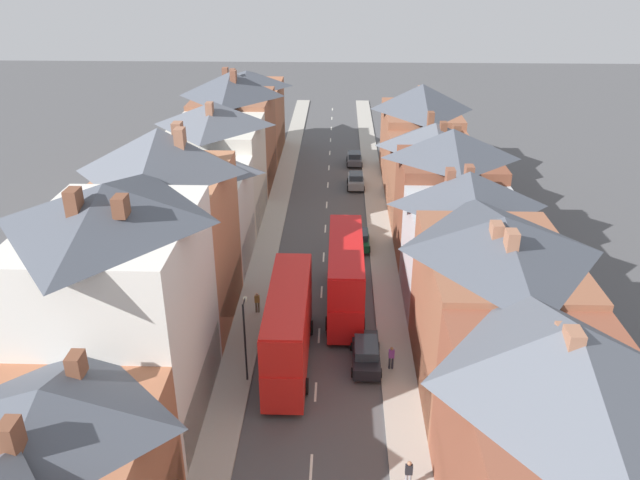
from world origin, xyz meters
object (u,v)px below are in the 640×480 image
(car_parked_left_a, at_px, (354,158))
(pedestrian_near_right, at_px, (409,473))
(car_near_blue, at_px, (366,353))
(car_near_silver, at_px, (356,180))
(street_lamp, at_px, (245,336))
(car_parked_right_a, at_px, (359,239))
(pedestrian_mid_left, at_px, (391,357))
(pedestrian_mid_right, at_px, (257,301))
(double_decker_bus_mid_street, at_px, (288,326))
(double_decker_bus_lead, at_px, (345,274))

(car_parked_left_a, height_order, pedestrian_near_right, pedestrian_near_right)
(car_parked_left_a, bearing_deg, pedestrian_near_right, -88.04)
(car_near_blue, distance_m, pedestrian_near_right, 10.28)
(car_near_silver, relative_size, street_lamp, 0.72)
(car_parked_right_a, xyz_separation_m, pedestrian_mid_left, (1.56, -17.87, 0.24))
(car_parked_right_a, distance_m, pedestrian_mid_left, 17.94)
(car_near_blue, distance_m, street_lamp, 7.96)
(pedestrian_mid_right, bearing_deg, pedestrian_mid_left, -34.77)
(car_near_silver, xyz_separation_m, pedestrian_near_right, (1.73, -42.51, 0.18))
(car_near_silver, xyz_separation_m, car_parked_left_a, (0.00, 8.09, -0.06))
(street_lamp, bearing_deg, car_near_blue, 14.25)
(car_near_blue, relative_size, pedestrian_mid_right, 2.81)
(pedestrian_near_right, bearing_deg, street_lamp, 137.71)
(pedestrian_mid_left, distance_m, pedestrian_mid_right, 11.24)
(pedestrian_mid_left, relative_size, pedestrian_mid_right, 1.00)
(car_parked_left_a, distance_m, pedestrian_mid_left, 41.12)
(double_decker_bus_mid_street, distance_m, pedestrian_near_right, 12.22)
(pedestrian_near_right, bearing_deg, car_parked_left_a, 91.96)
(car_parked_right_a, bearing_deg, pedestrian_near_right, -86.38)
(car_parked_left_a, bearing_deg, car_near_silver, -90.00)
(car_near_blue, distance_m, car_parked_left_a, 40.47)
(car_parked_right_a, relative_size, pedestrian_mid_right, 2.47)
(pedestrian_mid_left, height_order, street_lamp, street_lamp)
(pedestrian_near_right, height_order, street_lamp, street_lamp)
(car_near_blue, bearing_deg, car_parked_left_a, 90.00)
(double_decker_bus_lead, relative_size, pedestrian_mid_right, 6.71)
(car_parked_right_a, bearing_deg, street_lamp, -111.03)
(car_parked_left_a, xyz_separation_m, pedestrian_mid_left, (1.56, -41.09, 0.24))
(car_near_silver, height_order, street_lamp, street_lamp)
(pedestrian_mid_right, distance_m, street_lamp, 7.98)
(car_parked_right_a, bearing_deg, pedestrian_mid_left, -84.99)
(pedestrian_mid_left, bearing_deg, street_lamp, -172.02)
(car_parked_left_a, distance_m, car_parked_right_a, 23.22)
(double_decker_bus_mid_street, xyz_separation_m, pedestrian_mid_left, (6.47, -0.59, -1.78))
(double_decker_bus_mid_street, relative_size, pedestrian_near_right, 6.71)
(double_decker_bus_lead, xyz_separation_m, pedestrian_mid_right, (-6.36, -1.07, -1.78))
(double_decker_bus_lead, xyz_separation_m, pedestrian_mid_left, (2.87, -7.48, -1.78))
(double_decker_bus_lead, distance_m, street_lamp, 10.63)
(car_near_blue, bearing_deg, pedestrian_mid_left, -21.53)
(double_decker_bus_lead, relative_size, street_lamp, 1.96)
(car_near_blue, xyz_separation_m, street_lamp, (-7.35, -1.87, 2.40))
(car_near_blue, distance_m, pedestrian_mid_left, 1.69)
(car_near_blue, relative_size, pedestrian_near_right, 2.81)
(double_decker_bus_lead, distance_m, car_parked_right_a, 10.66)
(double_decker_bus_lead, height_order, pedestrian_near_right, double_decker_bus_lead)
(car_parked_right_a, bearing_deg, double_decker_bus_lead, -97.18)
(car_near_silver, relative_size, pedestrian_near_right, 2.47)
(pedestrian_near_right, bearing_deg, pedestrian_mid_left, 91.01)
(car_parked_left_a, bearing_deg, double_decker_bus_lead, -92.23)
(car_parked_right_a, bearing_deg, double_decker_bus_mid_street, -105.86)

